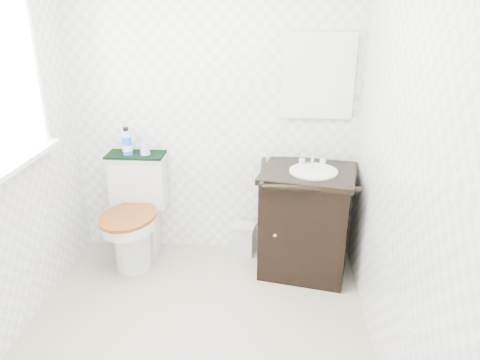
# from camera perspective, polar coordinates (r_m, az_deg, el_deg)

# --- Properties ---
(floor) EXTENTS (2.40, 2.40, 0.00)m
(floor) POSITION_cam_1_polar(r_m,az_deg,el_deg) (3.07, -5.79, -19.17)
(floor) COLOR #B1AB8E
(floor) RESTS_ON ground
(wall_back) EXTENTS (2.40, 0.00, 2.40)m
(wall_back) POSITION_cam_1_polar(r_m,az_deg,el_deg) (3.60, -3.27, 8.81)
(wall_back) COLOR white
(wall_back) RESTS_ON ground
(wall_front) EXTENTS (2.40, 0.00, 2.40)m
(wall_front) POSITION_cam_1_polar(r_m,az_deg,el_deg) (1.42, -16.06, -13.61)
(wall_front) COLOR white
(wall_front) RESTS_ON ground
(wall_right) EXTENTS (0.00, 2.40, 2.40)m
(wall_right) POSITION_cam_1_polar(r_m,az_deg,el_deg) (2.50, 18.82, 1.80)
(wall_right) COLOR white
(wall_right) RESTS_ON ground
(window) EXTENTS (0.02, 0.70, 0.90)m
(window) POSITION_cam_1_polar(r_m,az_deg,el_deg) (2.99, -27.16, 10.70)
(window) COLOR white
(window) RESTS_ON wall_left
(mirror) EXTENTS (0.50, 0.02, 0.60)m
(mirror) POSITION_cam_1_polar(r_m,az_deg,el_deg) (3.51, 9.53, 12.38)
(mirror) COLOR silver
(mirror) RESTS_ON wall_back
(toilet) EXTENTS (0.46, 0.66, 0.84)m
(toilet) POSITION_cam_1_polar(r_m,az_deg,el_deg) (3.78, -12.54, -4.46)
(toilet) COLOR silver
(toilet) RESTS_ON floor
(vanity) EXTENTS (0.76, 0.69, 0.92)m
(vanity) POSITION_cam_1_polar(r_m,az_deg,el_deg) (3.56, 8.09, -4.72)
(vanity) COLOR black
(vanity) RESTS_ON floor
(trash_bin) EXTENTS (0.21, 0.18, 0.27)m
(trash_bin) POSITION_cam_1_polar(r_m,az_deg,el_deg) (3.86, 0.49, -7.15)
(trash_bin) COLOR silver
(trash_bin) RESTS_ON floor
(towel) EXTENTS (0.44, 0.22, 0.02)m
(towel) POSITION_cam_1_polar(r_m,az_deg,el_deg) (3.71, -12.61, 3.03)
(towel) COLOR black
(towel) RESTS_ON toilet
(mouthwash_bottle) EXTENTS (0.07, 0.07, 0.21)m
(mouthwash_bottle) POSITION_cam_1_polar(r_m,az_deg,el_deg) (3.68, -13.63, 4.53)
(mouthwash_bottle) COLOR blue
(mouthwash_bottle) RESTS_ON towel
(cup) EXTENTS (0.08, 0.08, 0.10)m
(cup) POSITION_cam_1_polar(r_m,az_deg,el_deg) (3.66, -11.51, 3.80)
(cup) COLOR #8DB7E7
(cup) RESTS_ON towel
(soap_bar) EXTENTS (0.07, 0.05, 0.02)m
(soap_bar) POSITION_cam_1_polar(r_m,az_deg,el_deg) (3.53, 8.32, 2.12)
(soap_bar) COLOR #165E6C
(soap_bar) RESTS_ON vanity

